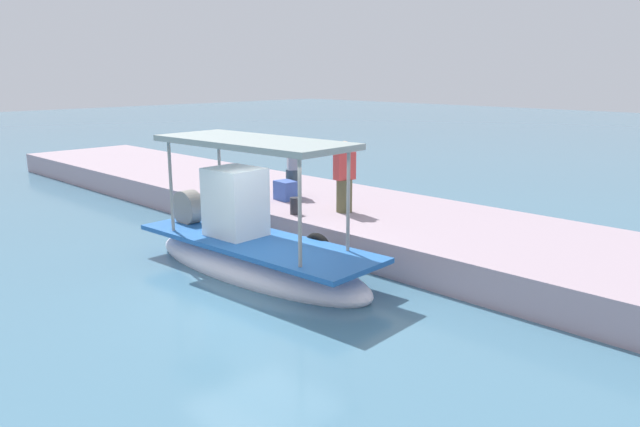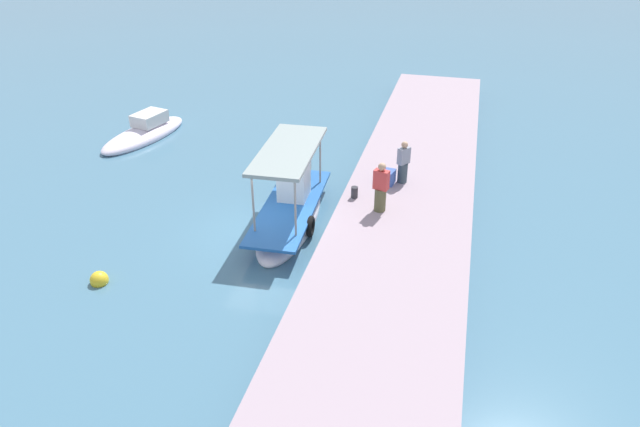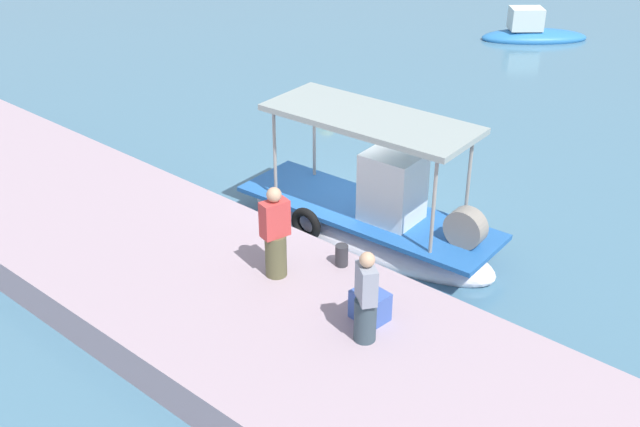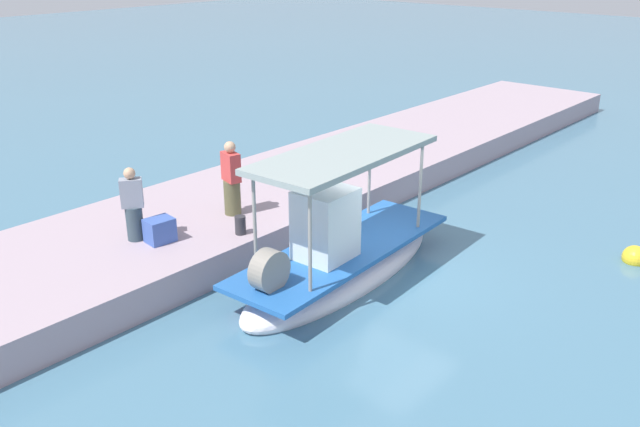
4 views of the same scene
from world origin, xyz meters
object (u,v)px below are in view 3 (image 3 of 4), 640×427
main_fishing_boat (370,219)px  mooring_bollard (342,255)px  marker_buoy (326,120)px  fisherman_by_crate (366,301)px  cargo_crate (370,306)px  moored_boat_near (533,34)px  fisherman_near_bollard (275,236)px

main_fishing_boat → mooring_bollard: main_fishing_boat is taller
mooring_bollard → marker_buoy: bearing=132.2°
mooring_bollard → fisherman_by_crate: bearing=-41.1°
main_fishing_boat → cargo_crate: main_fishing_boat is taller
main_fishing_boat → mooring_bollard: (0.90, -2.06, 0.44)m
marker_buoy → moored_boat_near: bearing=87.8°
fisherman_near_bollard → moored_boat_near: bearing=103.9°
marker_buoy → main_fishing_boat: bearing=-41.7°
main_fishing_boat → fisherman_by_crate: size_ratio=3.79×
fisherman_near_bollard → main_fishing_boat: bearing=94.0°
main_fishing_boat → cargo_crate: (2.30, -3.03, 0.49)m
fisherman_by_crate → cargo_crate: size_ratio=2.83×
fisherman_by_crate → cargo_crate: bearing=119.3°
main_fishing_boat → cargo_crate: size_ratio=10.72×
mooring_bollard → cargo_crate: size_ratio=0.72×
fisherman_near_bollard → marker_buoy: 9.23m
main_fishing_boat → marker_buoy: main_fishing_boat is taller
main_fishing_boat → fisherman_by_crate: bearing=-53.8°
moored_boat_near → fisherman_near_bollard: bearing=-76.1°
fisherman_by_crate → cargo_crate: 0.73m
main_fishing_boat → cargo_crate: 3.84m
marker_buoy → fisherman_near_bollard: bearing=-55.3°
cargo_crate → moored_boat_near: size_ratio=0.14×
fisherman_near_bollard → moored_boat_near: size_ratio=0.44×
fisherman_by_crate → fisherman_near_bollard: bearing=169.3°
main_fishing_boat → fisherman_near_bollard: size_ratio=3.49×
main_fishing_boat → marker_buoy: (-4.97, 4.43, -0.39)m
cargo_crate → fisherman_near_bollard: bearing=-178.9°
main_fishing_boat → mooring_bollard: bearing=-66.3°
mooring_bollard → cargo_crate: 1.70m
fisherman_near_bollard → fisherman_by_crate: (2.36, -0.45, -0.06)m
fisherman_by_crate → marker_buoy: 11.04m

